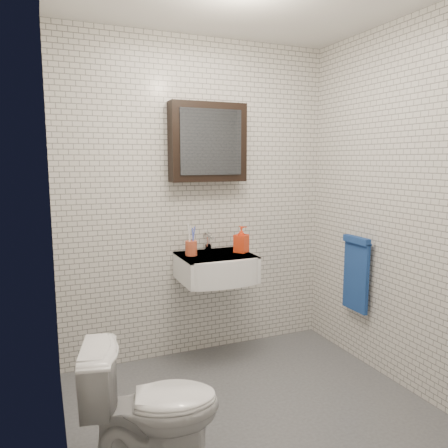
# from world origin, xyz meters

# --- Properties ---
(ground) EXTENTS (2.20, 2.00, 0.01)m
(ground) POSITION_xyz_m (0.00, 0.00, 0.01)
(ground) COLOR #484A4F
(ground) RESTS_ON ground
(room_shell) EXTENTS (2.22, 2.02, 2.51)m
(room_shell) POSITION_xyz_m (0.00, 0.00, 1.47)
(room_shell) COLOR silver
(room_shell) RESTS_ON ground
(washbasin) EXTENTS (0.55, 0.50, 0.20)m
(washbasin) POSITION_xyz_m (0.05, 0.73, 0.76)
(washbasin) COLOR white
(washbasin) RESTS_ON room_shell
(faucet) EXTENTS (0.06, 0.20, 0.15)m
(faucet) POSITION_xyz_m (0.05, 0.93, 0.92)
(faucet) COLOR silver
(faucet) RESTS_ON washbasin
(mirror_cabinet) EXTENTS (0.60, 0.15, 0.60)m
(mirror_cabinet) POSITION_xyz_m (0.05, 0.93, 1.70)
(mirror_cabinet) COLOR black
(mirror_cabinet) RESTS_ON room_shell
(towel_rail) EXTENTS (0.09, 0.30, 0.58)m
(towel_rail) POSITION_xyz_m (1.04, 0.35, 0.72)
(towel_rail) COLOR silver
(towel_rail) RESTS_ON room_shell
(toothbrush_cup) EXTENTS (0.11, 0.11, 0.24)m
(toothbrush_cup) POSITION_xyz_m (-0.13, 0.82, 0.91)
(toothbrush_cup) COLOR #B84B2E
(toothbrush_cup) RESTS_ON washbasin
(soap_bottle) EXTENTS (0.13, 0.13, 0.21)m
(soap_bottle) POSITION_xyz_m (0.27, 0.77, 0.95)
(soap_bottle) COLOR orange
(soap_bottle) RESTS_ON washbasin
(toilet) EXTENTS (0.73, 0.52, 0.68)m
(toilet) POSITION_xyz_m (-0.70, -0.25, 0.34)
(toilet) COLOR white
(toilet) RESTS_ON ground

